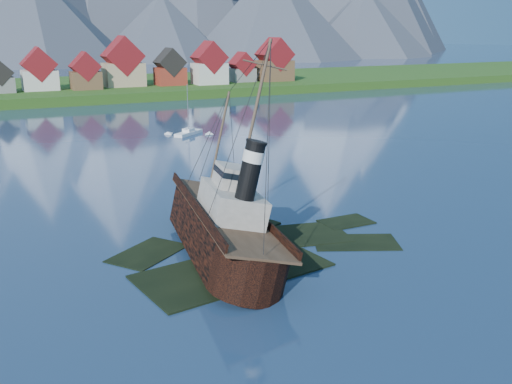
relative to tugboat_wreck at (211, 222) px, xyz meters
name	(u,v)px	position (x,y,z in m)	size (l,w,h in m)	color
ground	(252,259)	(2.61, -4.33, -2.91)	(1400.00, 1400.00, 0.00)	#1C314E
shoal	(258,252)	(4.38, -2.18, -3.26)	(31.71, 21.24, 1.14)	black
shore_bank	(42,94)	(2.61, 165.67, -2.91)	(600.00, 80.00, 3.20)	#183F12
seawall	(58,106)	(2.61, 127.67, -2.91)	(600.00, 2.50, 2.00)	#3F3D38
tugboat_wreck	(211,222)	(0.00, 0.00, 0.00)	(6.78, 29.21, 23.15)	black
sailboat_d	(189,133)	(21.23, 65.11, -2.65)	(7.92, 6.72, 11.41)	white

